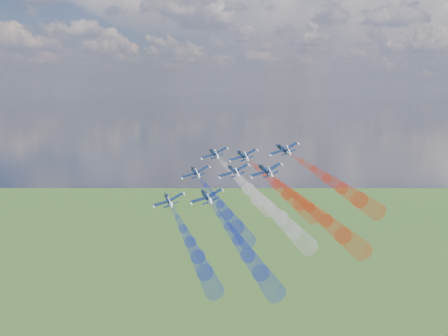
% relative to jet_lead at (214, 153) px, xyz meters
% --- Properties ---
extents(jet_lead, '(14.97, 15.10, 7.86)m').
position_rel_jet_lead_xyz_m(jet_lead, '(0.00, 0.00, 0.00)').
color(jet_lead, black).
extents(trail_lead, '(31.99, 37.35, 11.41)m').
position_rel_jet_lead_xyz_m(trail_lead, '(17.44, -20.85, -3.96)').
color(trail_lead, white).
extents(jet_inner_left, '(14.97, 15.10, 7.86)m').
position_rel_jet_lead_xyz_m(jet_inner_left, '(-0.86, -11.33, -4.43)').
color(jet_inner_left, black).
extents(trail_inner_left, '(31.99, 37.35, 11.41)m').
position_rel_jet_lead_xyz_m(trail_inner_left, '(16.59, -32.18, -8.39)').
color(trail_inner_left, '#1727C5').
extents(jet_inner_right, '(14.97, 15.10, 7.86)m').
position_rel_jet_lead_xyz_m(jet_inner_right, '(11.28, -3.57, 0.35)').
color(jet_inner_right, black).
extents(trail_inner_right, '(31.99, 37.35, 11.41)m').
position_rel_jet_lead_xyz_m(trail_inner_right, '(28.72, -24.42, -3.62)').
color(trail_inner_right, red).
extents(jet_outer_left, '(14.97, 15.10, 7.86)m').
position_rel_jet_lead_xyz_m(jet_outer_left, '(-1.36, -26.57, -9.96)').
color(jet_outer_left, black).
extents(trail_outer_left, '(31.99, 37.35, 11.41)m').
position_rel_jet_lead_xyz_m(trail_outer_left, '(16.09, -47.42, -13.92)').
color(trail_outer_left, '#1727C5').
extents(jet_center_third, '(14.97, 15.10, 7.86)m').
position_rel_jet_lead_xyz_m(jet_center_third, '(13.52, -16.04, -2.48)').
color(jet_center_third, black).
extents(trail_center_third, '(31.99, 37.35, 11.41)m').
position_rel_jet_lead_xyz_m(trail_center_third, '(30.96, -36.88, -6.45)').
color(trail_center_third, white).
extents(jet_outer_right, '(14.97, 15.10, 7.86)m').
position_rel_jet_lead_xyz_m(jet_outer_right, '(24.48, -5.09, 2.97)').
color(jet_outer_right, black).
extents(trail_outer_right, '(31.99, 37.35, 11.41)m').
position_rel_jet_lead_xyz_m(trail_outer_right, '(41.93, -25.93, -0.99)').
color(trail_outer_right, red).
extents(jet_rear_left, '(14.97, 15.10, 7.86)m').
position_rel_jet_lead_xyz_m(jet_rear_left, '(11.02, -28.24, -7.60)').
color(jet_rear_left, black).
extents(trail_rear_left, '(31.99, 37.35, 11.41)m').
position_rel_jet_lead_xyz_m(trail_rear_left, '(28.46, -49.09, -11.56)').
color(trail_rear_left, '#1727C5').
extents(jet_rear_right, '(14.97, 15.10, 7.86)m').
position_rel_jet_lead_xyz_m(jet_rear_right, '(23.86, -18.54, -1.31)').
color(jet_rear_right, black).
extents(trail_rear_right, '(31.99, 37.35, 11.41)m').
position_rel_jet_lead_xyz_m(trail_rear_right, '(41.30, -39.39, -5.28)').
color(trail_rear_right, red).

